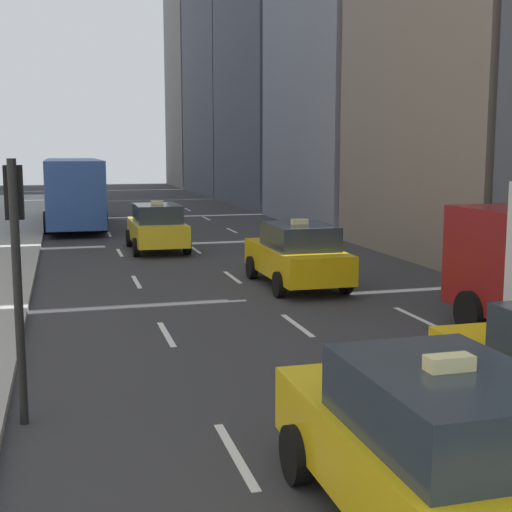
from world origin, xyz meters
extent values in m
cube|color=white|center=(-0.20, 8.00, 0.01)|extent=(0.12, 2.00, 0.01)
cube|color=white|center=(-0.20, 14.00, 0.01)|extent=(0.12, 2.00, 0.01)
cube|color=white|center=(-0.20, 20.00, 0.01)|extent=(0.12, 2.00, 0.01)
cube|color=white|center=(-0.20, 26.00, 0.01)|extent=(0.12, 2.00, 0.01)
cube|color=white|center=(-0.20, 32.00, 0.01)|extent=(0.12, 2.00, 0.01)
cube|color=white|center=(-0.20, 38.00, 0.01)|extent=(0.12, 2.00, 0.01)
cube|color=white|center=(-0.20, 44.00, 0.01)|extent=(0.12, 2.00, 0.01)
cube|color=white|center=(-0.20, 50.00, 0.01)|extent=(0.12, 2.00, 0.01)
cube|color=white|center=(2.60, 8.00, 0.01)|extent=(0.12, 2.00, 0.01)
cube|color=white|center=(2.60, 14.00, 0.01)|extent=(0.12, 2.00, 0.01)
cube|color=white|center=(2.60, 20.00, 0.01)|extent=(0.12, 2.00, 0.01)
cube|color=white|center=(2.60, 26.00, 0.01)|extent=(0.12, 2.00, 0.01)
cube|color=white|center=(2.60, 32.00, 0.01)|extent=(0.12, 2.00, 0.01)
cube|color=white|center=(2.60, 38.00, 0.01)|extent=(0.12, 2.00, 0.01)
cube|color=white|center=(2.60, 44.00, 0.01)|extent=(0.12, 2.00, 0.01)
cube|color=white|center=(2.60, 50.00, 0.01)|extent=(0.12, 2.00, 0.01)
cube|color=white|center=(5.40, 14.00, 0.01)|extent=(0.12, 2.00, 0.01)
cube|color=white|center=(5.40, 20.00, 0.01)|extent=(0.12, 2.00, 0.01)
cube|color=white|center=(5.40, 26.00, 0.01)|extent=(0.12, 2.00, 0.01)
cube|color=white|center=(5.40, 32.00, 0.01)|extent=(0.12, 2.00, 0.01)
cube|color=white|center=(5.40, 38.00, 0.01)|extent=(0.12, 2.00, 0.01)
cube|color=white|center=(5.40, 44.00, 0.01)|extent=(0.12, 2.00, 0.01)
cube|color=white|center=(5.40, 50.00, 0.01)|extent=(0.12, 2.00, 0.01)
cube|color=#4C515B|center=(12.00, 46.61, 12.96)|extent=(6.00, 12.95, 25.92)
cube|color=#4C515B|center=(12.00, 60.25, 10.52)|extent=(6.00, 13.71, 21.04)
cube|color=slate|center=(12.00, 73.32, 15.42)|extent=(6.00, 11.01, 30.85)
cube|color=yellow|center=(1.20, 26.30, 0.71)|extent=(1.80, 4.40, 0.76)
cube|color=#28333D|center=(1.20, 26.03, 1.41)|extent=(1.58, 2.29, 0.64)
cube|color=#F2E599|center=(1.20, 26.03, 1.80)|extent=(0.44, 0.20, 0.14)
cylinder|color=black|center=(0.30, 27.66, 0.33)|extent=(0.22, 0.66, 0.66)
cylinder|color=black|center=(2.10, 27.66, 0.33)|extent=(0.22, 0.66, 0.66)
cylinder|color=black|center=(0.30, 24.93, 0.33)|extent=(0.22, 0.66, 0.66)
cylinder|color=black|center=(2.10, 24.93, 0.33)|extent=(0.22, 0.66, 0.66)
cube|color=yellow|center=(4.00, 18.29, 0.71)|extent=(1.80, 4.40, 0.76)
cube|color=#28333D|center=(4.00, 18.03, 1.41)|extent=(1.58, 2.29, 0.64)
cube|color=#F2E599|center=(4.00, 18.03, 1.80)|extent=(0.44, 0.20, 0.14)
cylinder|color=black|center=(3.10, 19.66, 0.33)|extent=(0.22, 0.66, 0.66)
cylinder|color=black|center=(4.90, 19.66, 0.33)|extent=(0.22, 0.66, 0.66)
cylinder|color=black|center=(3.10, 16.93, 0.33)|extent=(0.22, 0.66, 0.66)
cylinder|color=black|center=(4.90, 16.93, 0.33)|extent=(0.22, 0.66, 0.66)
cube|color=yellow|center=(1.20, 5.77, 0.71)|extent=(1.80, 4.40, 0.76)
cube|color=#28333D|center=(1.20, 5.50, 1.41)|extent=(1.58, 2.29, 0.64)
cube|color=#F2E599|center=(1.20, 5.50, 1.80)|extent=(0.44, 0.20, 0.14)
cylinder|color=black|center=(0.30, 7.13, 0.33)|extent=(0.22, 0.66, 0.66)
cylinder|color=black|center=(2.10, 7.13, 0.33)|extent=(0.22, 0.66, 0.66)
cylinder|color=black|center=(3.10, 8.47, 0.33)|extent=(0.22, 0.66, 0.66)
cube|color=#2D519E|center=(-1.60, 36.10, 1.80)|extent=(2.50, 11.60, 2.90)
cube|color=#28333D|center=(-1.60, 41.85, 2.15)|extent=(2.30, 0.12, 1.40)
cube|color=#28333D|center=(-2.81, 36.10, 2.15)|extent=(0.08, 9.86, 1.10)
cube|color=yellow|center=(-1.60, 41.85, 3.05)|extent=(1.50, 0.10, 0.36)
cylinder|color=black|center=(-2.85, 39.70, 0.50)|extent=(0.30, 1.00, 1.00)
cylinder|color=black|center=(-0.35, 39.70, 0.50)|extent=(0.30, 1.00, 1.00)
cylinder|color=black|center=(-2.85, 32.91, 0.50)|extent=(0.30, 1.00, 1.00)
cylinder|color=black|center=(-0.35, 32.91, 0.50)|extent=(0.30, 1.00, 1.00)
cube|color=#28333D|center=(6.80, 13.52, 1.80)|extent=(1.90, 0.10, 0.90)
cylinder|color=black|center=(5.75, 12.37, 0.45)|extent=(0.28, 0.90, 0.90)
cylinder|color=black|center=(-2.75, 9.76, 1.80)|extent=(0.12, 0.12, 3.60)
cube|color=black|center=(-2.75, 9.94, 3.15)|extent=(0.24, 0.20, 0.72)
sphere|color=red|center=(-2.75, 10.05, 3.38)|extent=(0.14, 0.14, 0.14)
sphere|color=#4C3F14|center=(-2.75, 10.05, 3.15)|extent=(0.14, 0.14, 0.14)
sphere|color=#198C2D|center=(-2.75, 10.05, 2.92)|extent=(0.14, 0.14, 0.14)
camera|label=1|loc=(-2.12, -0.05, 3.71)|focal=50.00mm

